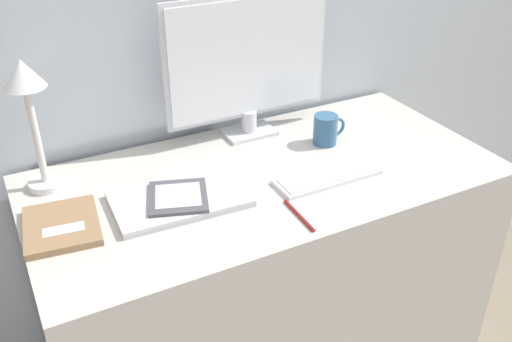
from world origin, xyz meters
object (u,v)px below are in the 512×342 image
monitor (248,63)px  notebook (62,226)px  ereader (178,197)px  desk_lamp (28,100)px  laptop (180,199)px  coffee_mug (326,129)px  pen (299,215)px  keyboard (328,177)px

monitor → notebook: bearing=-158.2°
ereader → desk_lamp: 0.45m
monitor → ereader: monitor is taller
laptop → coffee_mug: bearing=11.4°
ereader → pen: bearing=-37.6°
keyboard → pen: keyboard is taller
keyboard → notebook: bearing=172.0°
monitor → coffee_mug: 0.32m
monitor → notebook: size_ratio=2.35×
notebook → coffee_mug: size_ratio=2.10×
keyboard → pen: bearing=-143.8°
coffee_mug → notebook: bearing=-174.0°
ereader → desk_lamp: size_ratio=0.55×
keyboard → laptop: size_ratio=0.86×
ereader → pen: ereader is taller
keyboard → coffee_mug: bearing=58.3°
ereader → desk_lamp: desk_lamp is taller
keyboard → coffee_mug: 0.22m
pen → monitor: bearing=78.3°
desk_lamp → pen: 0.75m
keyboard → coffee_mug: (0.12, 0.19, 0.04)m
keyboard → pen: size_ratio=2.08×
keyboard → desk_lamp: desk_lamp is taller
laptop → desk_lamp: size_ratio=0.98×
coffee_mug → pen: 0.42m
pen → keyboard: bearing=36.2°
laptop → ereader: size_ratio=1.78×
monitor → ereader: size_ratio=2.68×
monitor → desk_lamp: 0.64m
monitor → keyboard: bearing=-79.2°
coffee_mug → keyboard: bearing=-121.7°
desk_lamp → keyboard: bearing=-24.3°
monitor → laptop: size_ratio=1.51×
keyboard → laptop: 0.42m
monitor → desk_lamp: bearing=-176.6°
keyboard → pen: 0.21m
desk_lamp → notebook: desk_lamp is taller
laptop → pen: bearing=-39.7°
notebook → coffee_mug: coffee_mug is taller
desk_lamp → pen: bearing=-39.3°
notebook → monitor: bearing=21.8°
ereader → notebook: ereader is taller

